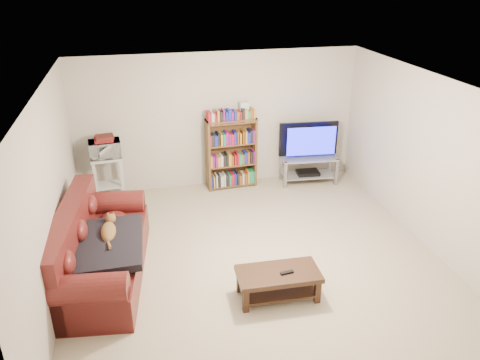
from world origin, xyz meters
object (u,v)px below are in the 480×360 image
object	(u,v)px
bookshelf	(231,152)
sofa	(95,254)
coffee_table	(278,279)
tv_stand	(308,165)

from	to	relation	value
bookshelf	sofa	bearing A→B (deg)	-137.98
coffee_table	bookshelf	world-z (taller)	bookshelf
sofa	coffee_table	size ratio (longest dim) A/B	2.33
coffee_table	bookshelf	bearing A→B (deg)	90.02
tv_stand	sofa	bearing A→B (deg)	-145.25
coffee_table	tv_stand	bearing A→B (deg)	65.44
sofa	tv_stand	world-z (taller)	sofa
sofa	coffee_table	world-z (taller)	sofa
tv_stand	bookshelf	world-z (taller)	bookshelf
coffee_table	bookshelf	distance (m)	3.24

